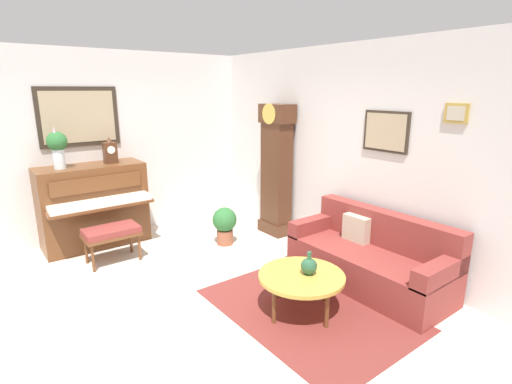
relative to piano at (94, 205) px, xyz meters
name	(u,v)px	position (x,y,z in m)	size (l,w,h in m)	color
ground_plane	(185,305)	(2.23, 0.28, -0.65)	(6.40, 6.00, 0.10)	beige
wall_left	(100,145)	(-0.37, 0.27, 0.81)	(0.13, 4.90, 2.80)	silver
wall_back	(340,152)	(2.24, 2.68, 0.80)	(5.30, 0.13, 2.80)	silver
area_rug	(308,309)	(3.17, 1.23, -0.60)	(2.10, 1.50, 0.01)	maroon
piano	(94,205)	(0.00, 0.00, 0.00)	(0.87, 1.44, 1.19)	brown
piano_bench	(111,233)	(0.76, -0.01, -0.20)	(0.42, 0.70, 0.48)	brown
grandfather_clock	(276,173)	(1.20, 2.43, 0.36)	(0.52, 0.34, 2.03)	#4C2B19
couch	(370,258)	(3.18, 2.22, -0.29)	(1.90, 0.80, 0.84)	maroon
coffee_table	(302,277)	(3.15, 1.15, -0.22)	(0.88, 0.88, 0.42)	gold
mantel_clock	(110,151)	(0.00, 0.30, 0.76)	(0.13, 0.18, 0.38)	#4C2B19
flower_vase	(57,145)	(0.00, -0.38, 0.90)	(0.26, 0.26, 0.58)	silver
green_jug	(309,266)	(3.18, 1.21, -0.10)	(0.17, 0.17, 0.24)	#234C33
potted_plant	(225,223)	(1.13, 1.52, -0.28)	(0.36, 0.36, 0.56)	#935138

